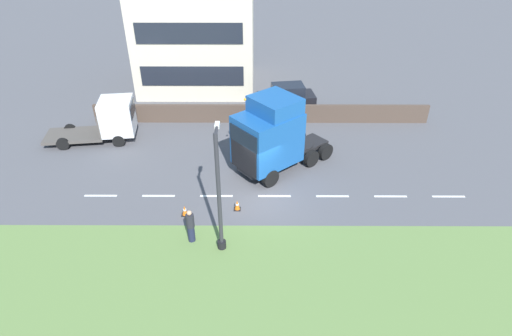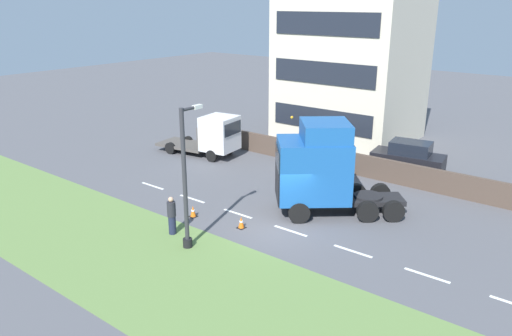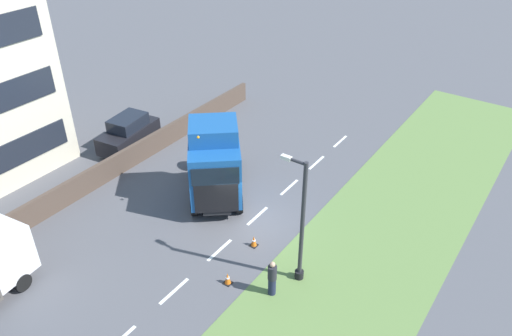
{
  "view_description": "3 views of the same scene",
  "coord_description": "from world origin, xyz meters",
  "px_view_note": "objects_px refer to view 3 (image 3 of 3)",
  "views": [
    {
      "loc": [
        -18.9,
        0.24,
        14.12
      ],
      "look_at": [
        -0.11,
        0.32,
        1.92
      ],
      "focal_mm": 30.0,
      "sensor_mm": 36.0,
      "label": 1
    },
    {
      "loc": [
        -17.49,
        -12.35,
        10.13
      ],
      "look_at": [
        -0.87,
        0.65,
        3.03
      ],
      "focal_mm": 35.0,
      "sensor_mm": 36.0,
      "label": 2
    },
    {
      "loc": [
        -11.67,
        16.28,
        16.25
      ],
      "look_at": [
        0.56,
        -1.38,
        2.43
      ],
      "focal_mm": 35.0,
      "sensor_mm": 36.0,
      "label": 3
    }
  ],
  "objects_px": {
    "lamp_post": "(301,230)",
    "traffic_cone_lead": "(228,279)",
    "traffic_cone_trailing": "(254,241)",
    "pedestrian": "(272,278)",
    "lorry_cab": "(215,165)",
    "parked_car": "(129,133)"
  },
  "relations": [
    {
      "from": "traffic_cone_trailing",
      "to": "lorry_cab",
      "type": "bearing_deg",
      "value": -26.07
    },
    {
      "from": "parked_car",
      "to": "traffic_cone_lead",
      "type": "height_order",
      "value": "parked_car"
    },
    {
      "from": "parked_car",
      "to": "pedestrian",
      "type": "xyz_separation_m",
      "value": [
        -14.32,
        5.3,
        -0.14
      ]
    },
    {
      "from": "lamp_post",
      "to": "pedestrian",
      "type": "bearing_deg",
      "value": 73.83
    },
    {
      "from": "parked_car",
      "to": "traffic_cone_trailing",
      "type": "xyz_separation_m",
      "value": [
        -11.92,
        3.22,
        -0.75
      ]
    },
    {
      "from": "lorry_cab",
      "to": "pedestrian",
      "type": "distance_m",
      "value": 7.44
    },
    {
      "from": "lamp_post",
      "to": "traffic_cone_trailing",
      "type": "bearing_deg",
      "value": -12.05
    },
    {
      "from": "lorry_cab",
      "to": "lamp_post",
      "type": "distance_m",
      "value": 7.03
    },
    {
      "from": "lorry_cab",
      "to": "traffic_cone_trailing",
      "type": "distance_m",
      "value": 4.65
    },
    {
      "from": "lorry_cab",
      "to": "parked_car",
      "type": "bearing_deg",
      "value": -49.57
    },
    {
      "from": "pedestrian",
      "to": "traffic_cone_lead",
      "type": "distance_m",
      "value": 2.12
    },
    {
      "from": "lamp_post",
      "to": "pedestrian",
      "type": "distance_m",
      "value": 2.39
    },
    {
      "from": "lorry_cab",
      "to": "pedestrian",
      "type": "bearing_deg",
      "value": 107.63
    },
    {
      "from": "lorry_cab",
      "to": "lamp_post",
      "type": "xyz_separation_m",
      "value": [
        -6.58,
        2.44,
        0.39
      ]
    },
    {
      "from": "pedestrian",
      "to": "traffic_cone_trailing",
      "type": "relative_size",
      "value": 3.13
    },
    {
      "from": "lamp_post",
      "to": "pedestrian",
      "type": "xyz_separation_m",
      "value": [
        0.43,
        1.47,
        -1.82
      ]
    },
    {
      "from": "lorry_cab",
      "to": "traffic_cone_lead",
      "type": "bearing_deg",
      "value": 93.12
    },
    {
      "from": "lamp_post",
      "to": "traffic_cone_lead",
      "type": "bearing_deg",
      "value": 41.46
    },
    {
      "from": "lamp_post",
      "to": "pedestrian",
      "type": "relative_size",
      "value": 3.37
    },
    {
      "from": "lorry_cab",
      "to": "traffic_cone_trailing",
      "type": "bearing_deg",
      "value": 114.02
    },
    {
      "from": "parked_car",
      "to": "traffic_cone_lead",
      "type": "xyz_separation_m",
      "value": [
        -12.39,
        5.91,
        -0.75
      ]
    },
    {
      "from": "traffic_cone_lead",
      "to": "traffic_cone_trailing",
      "type": "relative_size",
      "value": 1.0
    }
  ]
}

